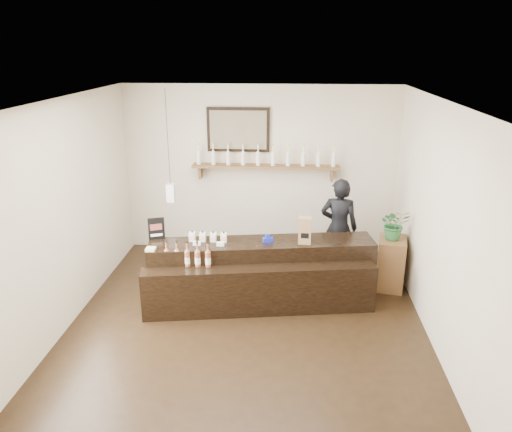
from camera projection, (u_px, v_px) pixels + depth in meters
The scene contains 10 objects.
ground at pixel (247, 323), 6.40m from camera, with size 5.00×5.00×0.00m, color black.
room_shell at pixel (246, 197), 5.84m from camera, with size 5.00×5.00×5.00m.
back_wall_decor at pixel (250, 151), 8.07m from camera, with size 2.66×0.96×1.69m.
counter at pixel (261, 275), 6.81m from camera, with size 3.11×1.28×1.00m.
promo_sign at pixel (156, 229), 6.80m from camera, with size 0.21×0.10×0.31m.
paper_bag at pixel (305, 230), 6.65m from camera, with size 0.17×0.14×0.37m.
tape_dispenser at pixel (268, 239), 6.73m from camera, with size 0.15×0.09×0.12m.
side_cabinet at pixel (391, 263), 7.25m from camera, with size 0.47×0.58×0.76m.
potted_plant at pixel (395, 224), 7.05m from camera, with size 0.41×0.35×0.45m, color #286430.
shopkeeper at pixel (339, 222), 7.49m from camera, with size 0.63×0.42×1.74m, color black.
Camera 1 is at (0.52, -5.57, 3.40)m, focal length 35.00 mm.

